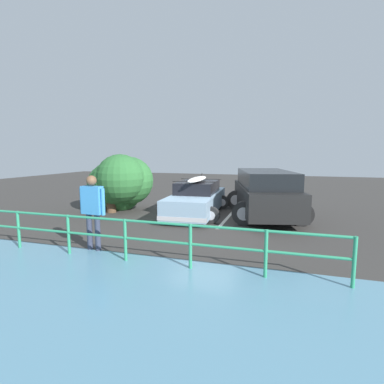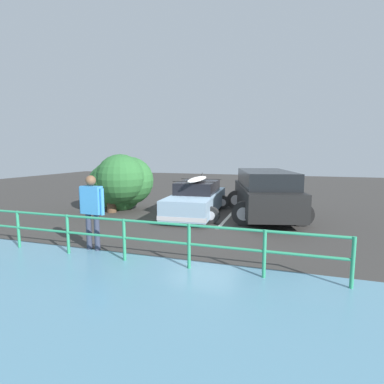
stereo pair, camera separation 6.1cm
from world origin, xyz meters
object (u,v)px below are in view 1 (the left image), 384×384
at_px(sedan_car, 197,199).
at_px(bush_near_left, 119,183).
at_px(person_bystander, 92,206).
at_px(suv_car, 265,193).

relative_size(sedan_car, bush_near_left, 1.62).
bearing_deg(sedan_car, person_bystander, 76.44).
xyz_separation_m(suv_car, person_bystander, (3.73, 5.30, 0.20)).
xyz_separation_m(sedan_car, bush_near_left, (3.21, 0.33, 0.53)).
bearing_deg(sedan_car, bush_near_left, 5.78).
relative_size(sedan_car, person_bystander, 2.47).
bearing_deg(suv_car, bush_near_left, 6.97).
distance_m(sedan_car, person_bystander, 5.08).
xyz_separation_m(sedan_car, person_bystander, (1.19, 4.92, 0.49)).
distance_m(sedan_car, suv_car, 2.58).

